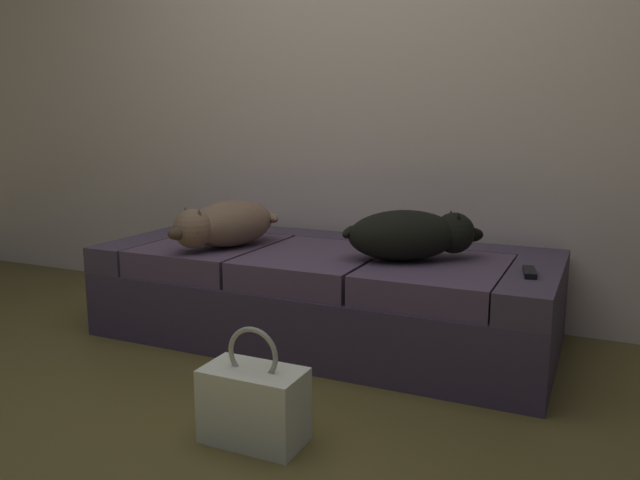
% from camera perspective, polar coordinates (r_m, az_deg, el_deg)
% --- Properties ---
extents(ground_plane, '(10.00, 10.00, 0.00)m').
position_cam_1_polar(ground_plane, '(2.09, -13.34, -18.09)').
color(ground_plane, brown).
extents(back_wall, '(6.40, 0.10, 2.80)m').
position_cam_1_polar(back_wall, '(3.35, 4.50, 17.62)').
color(back_wall, beige).
rests_on(back_wall, ground).
extents(couch, '(2.05, 0.89, 0.42)m').
position_cam_1_polar(couch, '(2.93, 0.42, -4.87)').
color(couch, '#42354B').
rests_on(couch, ground).
extents(dog_tan, '(0.38, 0.62, 0.21)m').
position_cam_1_polar(dog_tan, '(2.93, -8.62, 1.43)').
color(dog_tan, '#81624A').
rests_on(dog_tan, couch).
extents(dog_dark, '(0.58, 0.47, 0.21)m').
position_cam_1_polar(dog_dark, '(2.66, 8.34, 0.47)').
color(dog_dark, black).
rests_on(dog_dark, couch).
extents(tv_remote, '(0.07, 0.16, 0.02)m').
position_cam_1_polar(tv_remote, '(2.52, 18.48, -2.79)').
color(tv_remote, black).
rests_on(tv_remote, couch).
extents(handbag, '(0.32, 0.18, 0.38)m').
position_cam_1_polar(handbag, '(2.05, -6.02, -14.54)').
color(handbag, '#E9E9CE').
rests_on(handbag, ground).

